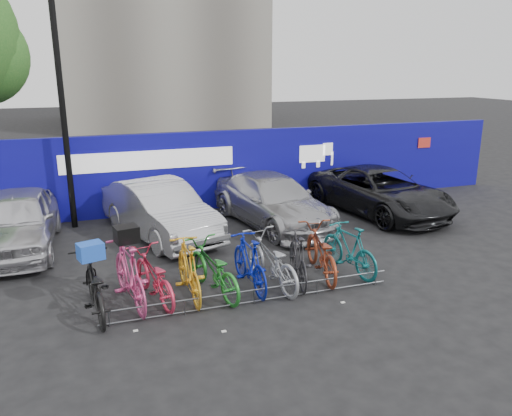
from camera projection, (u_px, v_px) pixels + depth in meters
name	position (u px, v px, depth m)	size (l,w,h in m)	color
ground	(244.00, 291.00, 9.88)	(100.00, 100.00, 0.00)	black
hoarding	(184.00, 172.00, 15.00)	(22.00, 0.18, 2.40)	#0D097F
lamppost	(62.00, 107.00, 12.89)	(0.25, 0.50, 6.11)	black
bike_rack	(254.00, 296.00, 9.29)	(5.60, 0.03, 0.30)	#595B60
car_0	(17.00, 221.00, 11.86)	(1.72, 4.27, 1.46)	silver
car_1	(160.00, 210.00, 12.83)	(1.51, 4.33, 1.43)	#B3B4B8
car_2	(273.00, 201.00, 13.88)	(1.90, 4.66, 1.35)	#A1A1A5
car_3	(380.00, 191.00, 14.92)	(2.25, 4.87, 1.35)	black
bike_0	(94.00, 287.00, 8.83)	(0.69, 1.99, 1.04)	black
bike_1	(129.00, 273.00, 9.16)	(0.58, 2.04, 1.23)	#D94482
bike_2	(153.00, 276.00, 9.34)	(0.65, 1.86, 0.98)	#D12A4A
bike_3	(189.00, 269.00, 9.47)	(0.53, 1.88, 1.13)	gold
bike_4	(213.00, 269.00, 9.60)	(0.69, 1.97, 1.03)	#207C27
bike_5	(249.00, 263.00, 9.83)	(0.52, 1.83, 1.10)	#0A189D
bike_6	(271.00, 261.00, 9.97)	(0.71, 2.04, 1.07)	#93969A
bike_7	(298.00, 258.00, 10.12)	(0.50, 1.77, 1.06)	#252427
bike_8	(321.00, 252.00, 10.46)	(0.71, 2.02, 1.06)	maroon
bike_9	(349.00, 249.00, 10.59)	(0.51, 1.80, 1.08)	#12656B
cargo_crate	(91.00, 251.00, 8.64)	(0.42, 0.32, 0.30)	blue
cargo_topcase	(126.00, 234.00, 8.95)	(0.40, 0.36, 0.30)	black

